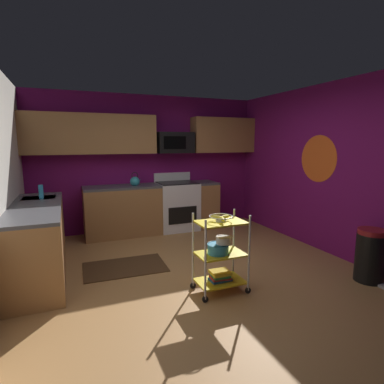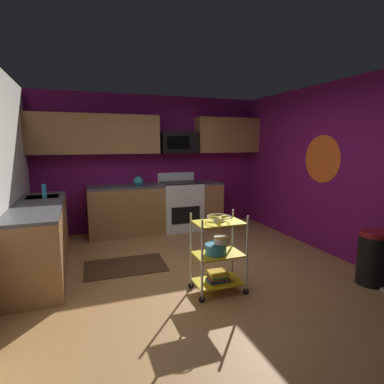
{
  "view_description": "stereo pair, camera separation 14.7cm",
  "coord_description": "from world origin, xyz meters",
  "px_view_note": "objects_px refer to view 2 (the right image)",
  "views": [
    {
      "loc": [
        -1.52,
        -3.56,
        1.71
      ],
      "look_at": [
        0.03,
        0.23,
        1.05
      ],
      "focal_mm": 29.03,
      "sensor_mm": 36.0,
      "label": 1
    },
    {
      "loc": [
        -1.38,
        -3.61,
        1.71
      ],
      "look_at": [
        0.03,
        0.23,
        1.05
      ],
      "focal_mm": 29.03,
      "sensor_mm": 36.0,
      "label": 2
    }
  ],
  "objects_px": {
    "trash_can": "(372,258)",
    "rolling_cart": "(218,254)",
    "microwave": "(178,143)",
    "kettle": "(138,181)",
    "mixing_bowl_large": "(216,249)",
    "mixing_bowl_small": "(221,240)",
    "fruit_bowl": "(219,218)",
    "book_stack": "(218,276)",
    "oven_range": "(180,205)",
    "dish_soap_bottle": "(44,191)"
  },
  "relations": [
    {
      "from": "microwave",
      "to": "dish_soap_bottle",
      "type": "bearing_deg",
      "value": -156.92
    },
    {
      "from": "rolling_cart",
      "to": "trash_can",
      "type": "bearing_deg",
      "value": -13.96
    },
    {
      "from": "fruit_bowl",
      "to": "book_stack",
      "type": "xyz_separation_m",
      "value": [
        0.0,
        -0.0,
        -0.69
      ]
    },
    {
      "from": "kettle",
      "to": "rolling_cart",
      "type": "bearing_deg",
      "value": -81.27
    },
    {
      "from": "oven_range",
      "to": "book_stack",
      "type": "distance_m",
      "value": 2.7
    },
    {
      "from": "kettle",
      "to": "dish_soap_bottle",
      "type": "xyz_separation_m",
      "value": [
        -1.51,
        -0.88,
        0.02
      ]
    },
    {
      "from": "mixing_bowl_small",
      "to": "fruit_bowl",
      "type": "bearing_deg",
      "value": 146.89
    },
    {
      "from": "fruit_bowl",
      "to": "dish_soap_bottle",
      "type": "relative_size",
      "value": 1.36
    },
    {
      "from": "mixing_bowl_small",
      "to": "dish_soap_bottle",
      "type": "height_order",
      "value": "dish_soap_bottle"
    },
    {
      "from": "dish_soap_bottle",
      "to": "trash_can",
      "type": "distance_m",
      "value": 4.42
    },
    {
      "from": "mixing_bowl_small",
      "to": "mixing_bowl_large",
      "type": "bearing_deg",
      "value": 163.23
    },
    {
      "from": "mixing_bowl_small",
      "to": "kettle",
      "type": "xyz_separation_m",
      "value": [
        -0.44,
        2.67,
        0.38
      ]
    },
    {
      "from": "rolling_cart",
      "to": "kettle",
      "type": "bearing_deg",
      "value": 98.73
    },
    {
      "from": "microwave",
      "to": "fruit_bowl",
      "type": "bearing_deg",
      "value": -98.45
    },
    {
      "from": "rolling_cart",
      "to": "mixing_bowl_small",
      "type": "distance_m",
      "value": 0.17
    },
    {
      "from": "microwave",
      "to": "kettle",
      "type": "height_order",
      "value": "microwave"
    },
    {
      "from": "fruit_bowl",
      "to": "mixing_bowl_small",
      "type": "relative_size",
      "value": 1.49
    },
    {
      "from": "oven_range",
      "to": "mixing_bowl_small",
      "type": "relative_size",
      "value": 6.04
    },
    {
      "from": "mixing_bowl_large",
      "to": "mixing_bowl_small",
      "type": "bearing_deg",
      "value": -16.77
    },
    {
      "from": "mixing_bowl_small",
      "to": "kettle",
      "type": "bearing_deg",
      "value": 99.25
    },
    {
      "from": "mixing_bowl_small",
      "to": "microwave",
      "type": "bearing_deg",
      "value": 82.16
    },
    {
      "from": "microwave",
      "to": "trash_can",
      "type": "relative_size",
      "value": 1.06
    },
    {
      "from": "kettle",
      "to": "mixing_bowl_small",
      "type": "bearing_deg",
      "value": -80.75
    },
    {
      "from": "oven_range",
      "to": "dish_soap_bottle",
      "type": "xyz_separation_m",
      "value": [
        -2.33,
        -0.89,
        0.54
      ]
    },
    {
      "from": "trash_can",
      "to": "mixing_bowl_small",
      "type": "bearing_deg",
      "value": 166.37
    },
    {
      "from": "mixing_bowl_large",
      "to": "dish_soap_bottle",
      "type": "xyz_separation_m",
      "value": [
        -1.89,
        1.77,
        0.5
      ]
    },
    {
      "from": "mixing_bowl_large",
      "to": "trash_can",
      "type": "relative_size",
      "value": 0.38
    },
    {
      "from": "rolling_cart",
      "to": "mixing_bowl_large",
      "type": "bearing_deg",
      "value": -180.0
    },
    {
      "from": "microwave",
      "to": "dish_soap_bottle",
      "type": "xyz_separation_m",
      "value": [
        -2.33,
        -0.99,
        -0.68
      ]
    },
    {
      "from": "fruit_bowl",
      "to": "trash_can",
      "type": "height_order",
      "value": "fruit_bowl"
    },
    {
      "from": "trash_can",
      "to": "fruit_bowl",
      "type": "bearing_deg",
      "value": 166.04
    },
    {
      "from": "fruit_bowl",
      "to": "kettle",
      "type": "relative_size",
      "value": 1.03
    },
    {
      "from": "rolling_cart",
      "to": "book_stack",
      "type": "xyz_separation_m",
      "value": [
        0.0,
        -0.0,
        -0.26
      ]
    },
    {
      "from": "oven_range",
      "to": "rolling_cart",
      "type": "distance_m",
      "value": 2.69
    },
    {
      "from": "rolling_cart",
      "to": "fruit_bowl",
      "type": "height_order",
      "value": "rolling_cart"
    },
    {
      "from": "fruit_bowl",
      "to": "rolling_cart",
      "type": "bearing_deg",
      "value": 0.0
    },
    {
      "from": "rolling_cart",
      "to": "fruit_bowl",
      "type": "relative_size",
      "value": 3.36
    },
    {
      "from": "rolling_cart",
      "to": "trash_can",
      "type": "height_order",
      "value": "rolling_cart"
    },
    {
      "from": "mixing_bowl_small",
      "to": "trash_can",
      "type": "relative_size",
      "value": 0.28
    },
    {
      "from": "microwave",
      "to": "dish_soap_bottle",
      "type": "distance_m",
      "value": 2.62
    },
    {
      "from": "trash_can",
      "to": "oven_range",
      "type": "bearing_deg",
      "value": 114.64
    },
    {
      "from": "mixing_bowl_small",
      "to": "trash_can",
      "type": "distance_m",
      "value": 1.89
    },
    {
      "from": "kettle",
      "to": "trash_can",
      "type": "bearing_deg",
      "value": -54.16
    },
    {
      "from": "oven_range",
      "to": "kettle",
      "type": "bearing_deg",
      "value": -179.73
    },
    {
      "from": "rolling_cart",
      "to": "microwave",
      "type": "bearing_deg",
      "value": 81.55
    },
    {
      "from": "oven_range",
      "to": "rolling_cart",
      "type": "xyz_separation_m",
      "value": [
        -0.41,
        -2.66,
        -0.03
      ]
    },
    {
      "from": "trash_can",
      "to": "rolling_cart",
      "type": "bearing_deg",
      "value": 166.04
    },
    {
      "from": "mixing_bowl_large",
      "to": "trash_can",
      "type": "height_order",
      "value": "trash_can"
    },
    {
      "from": "oven_range",
      "to": "dish_soap_bottle",
      "type": "distance_m",
      "value": 2.55
    },
    {
      "from": "oven_range",
      "to": "mixing_bowl_large",
      "type": "relative_size",
      "value": 4.37
    }
  ]
}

